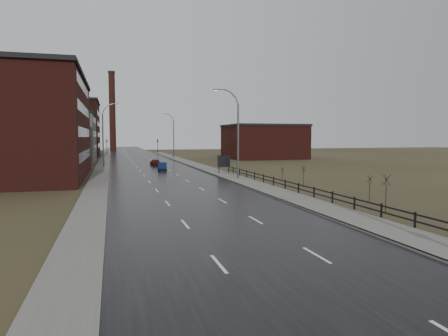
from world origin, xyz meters
TOP-DOWN VIEW (x-y plane):
  - ground at (0.00, 0.00)m, footprint 320.00×320.00m
  - road at (0.00, 60.00)m, footprint 14.00×300.00m
  - sidewalk_right at (8.60, 35.00)m, footprint 3.20×180.00m
  - curb_right at (7.08, 35.00)m, footprint 0.16×180.00m
  - sidewalk_left at (-8.20, 60.00)m, footprint 2.40×260.00m
  - warehouse_mid at (-17.99, 78.00)m, footprint 16.32×20.40m
  - warehouse_far at (-22.99, 108.00)m, footprint 26.52×24.48m
  - building_right at (30.30, 82.00)m, footprint 18.36×16.32m
  - smokestack at (-6.00, 150.00)m, footprint 2.70×2.70m
  - streetlight_right_mid at (8.50, 36.00)m, footprint 3.36×0.28m
  - streetlight_left at (-7.70, 62.00)m, footprint 3.36×0.28m
  - streetlight_right_far at (8.50, 90.00)m, footprint 3.36×0.28m
  - guardrail at (10.30, 18.31)m, footprint 0.10×53.05m
  - shrub_c at (12.29, 12.14)m, footprint 0.65×0.69m
  - shrub_d at (14.20, 16.66)m, footprint 0.53×0.56m
  - shrub_e at (13.29, 26.91)m, footprint 0.55×0.58m
  - shrub_f at (13.35, 32.56)m, footprint 0.42×0.44m
  - billboard at (9.10, 43.68)m, footprint 1.91×0.17m
  - traffic_light_left at (-8.00, 120.00)m, footprint 0.58×2.73m
  - traffic_light_right at (8.00, 120.00)m, footprint 0.58×2.73m
  - car_near at (1.15, 51.62)m, footprint 1.87×4.10m
  - car_far at (1.22, 63.05)m, footprint 1.78×3.90m

SIDE VIEW (x-z plane):
  - ground at x=0.00m, z-range 0.00..0.00m
  - road at x=0.00m, z-range 0.00..0.06m
  - sidewalk_left at x=-8.20m, z-range 0.00..0.12m
  - sidewalk_right at x=8.60m, z-range 0.00..0.18m
  - curb_right at x=7.08m, z-range 0.00..0.18m
  - car_far at x=1.22m, z-range 0.00..1.30m
  - car_near at x=1.15m, z-range 0.00..1.30m
  - guardrail at x=10.30m, z-range 0.16..1.26m
  - shrub_f at x=13.35m, z-range 0.05..1.79m
  - shrub_d at x=14.20m, z-range 0.07..2.29m
  - shrub_e at x=13.29m, z-range 0.07..2.39m
  - shrub_c at x=12.29m, z-range 0.09..2.87m
  - billboard at x=9.10m, z-range 0.43..3.18m
  - building_right at x=30.30m, z-range 0.01..8.51m
  - traffic_light_left at x=-8.00m, z-range 1.95..7.25m
  - traffic_light_right at x=8.00m, z-range 1.95..7.25m
  - warehouse_mid at x=-17.99m, z-range 0.01..10.51m
  - streetlight_right_mid at x=8.50m, z-range 0.16..11.51m
  - streetlight_left at x=-7.70m, z-range 0.16..11.51m
  - streetlight_right_far at x=8.50m, z-range 0.16..11.51m
  - warehouse_far at x=-22.99m, z-range 0.01..15.51m
  - smokestack at x=-6.00m, z-range 0.15..30.85m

